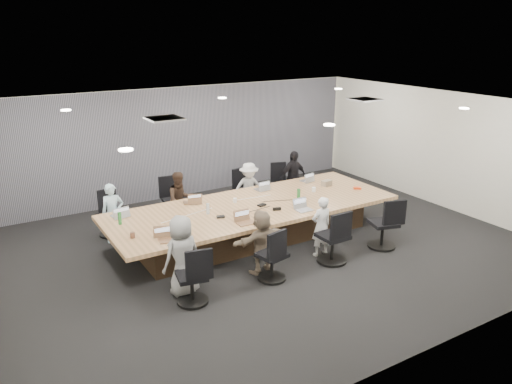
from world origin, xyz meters
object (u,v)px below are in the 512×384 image
laptop_0 (120,215)px  laptop_3 (306,181)px  conference_table (254,220)px  bottle_green_right (299,195)px  chair_3 (285,186)px  chair_6 (333,240)px  person_0 (113,213)px  snack_packet (357,188)px  chair_5 (272,259)px  person_5 (261,241)px  canvas_bag (327,183)px  person_2 (249,188)px  stapler (277,209)px  laptop_6 (304,210)px  laptop_1 (191,202)px  person_3 (293,178)px  chair_7 (383,227)px  person_6 (321,226)px  chair_4 (192,280)px  chair_0 (109,219)px  bottle_clear (208,209)px  chair_1 (175,204)px  person_4 (182,256)px  laptop_5 (246,223)px  mug_brown (132,235)px  chair_2 (242,194)px  person_1 (180,200)px  laptop_4 (169,240)px

laptop_0 → laptop_3: size_ratio=1.15×
conference_table → bottle_green_right: (0.96, -0.24, 0.46)m
laptop_0 → chair_3: bearing=-174.6°
chair_6 → person_0: person_0 is taller
bottle_green_right → snack_packet: bearing=-1.4°
snack_packet → chair_5: bearing=-156.0°
person_5 → chair_6: bearing=156.1°
chair_6 → canvas_bag: 2.45m
laptop_0 → person_2: 3.25m
stapler → laptop_6: bearing=-15.0°
laptop_1 → person_3: 3.04m
conference_table → laptop_3: bearing=22.4°
chair_3 → chair_7: chair_7 is taller
person_6 → stapler: bearing=-59.8°
laptop_6 → chair_4: bearing=-161.8°
laptop_0 → person_6: size_ratio=0.28×
laptop_0 → chair_0: bearing=-96.0°
laptop_0 → bottle_clear: bottle_clear is taller
chair_1 → chair_4: 3.58m
person_4 → chair_3: bearing=-154.5°
laptop_3 → laptop_5: (-2.58, -1.60, 0.00)m
chair_5 → mug_brown: mug_brown is taller
conference_table → chair_7: size_ratio=6.91×
chair_0 → chair_4: chair_4 is taller
chair_2 → chair_3: size_ratio=1.02×
laptop_1 → chair_0: bearing=-16.6°
person_0 → person_3: (4.46, 0.00, 0.06)m
bottle_clear → person_2: bearing=37.9°
chair_3 → laptop_1: size_ratio=2.46×
chair_6 → person_2: bearing=89.2°
laptop_5 → person_1: bearing=101.2°
chair_6 → person_5: bearing=164.1°
laptop_1 → person_3: size_ratio=0.22×
chair_4 → chair_3: bearing=50.8°
person_5 → laptop_4: bearing=-29.3°
chair_0 → stapler: 3.56m
stapler → laptop_4: bearing=-155.9°
bottle_green_right → chair_2: bearing=98.2°
conference_table → bottle_clear: 1.11m
bottle_green_right → laptop_5: bearing=-160.7°
laptop_4 → laptop_5: (1.51, 0.00, 0.00)m
chair_5 → chair_7: (2.62, 0.00, 0.05)m
mug_brown → chair_3: bearing=24.2°
chair_7 → person_6: (-1.28, 0.35, 0.16)m
chair_1 → chair_3: (2.98, 0.00, -0.08)m
chair_4 → person_4: (0.00, 0.35, 0.29)m
laptop_4 → mug_brown: bearing=153.0°
chair_0 → person_2: (3.20, -0.35, 0.24)m
conference_table → person_1: size_ratio=4.76×
person_0 → person_6: size_ratio=1.04×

